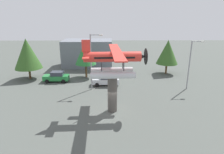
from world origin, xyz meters
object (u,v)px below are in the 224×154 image
at_px(streetlight_primary, 92,58).
at_px(tree_west, 27,54).
at_px(floatplane_monument, 114,61).
at_px(tree_center_back, 168,52).
at_px(display_pedestal, 112,94).
at_px(tree_east, 85,53).
at_px(car_near_green, 57,77).
at_px(streetlight_secondary, 191,61).
at_px(car_mid_silver, 106,80).
at_px(storefront_building, 88,53).

xyz_separation_m(streetlight_primary, tree_west, (-11.58, 5.36, -0.27)).
relative_size(floatplane_monument, tree_center_back, 1.62).
bearing_deg(display_pedestal, tree_east, 108.69).
bearing_deg(tree_west, display_pedestal, -41.07).
xyz_separation_m(floatplane_monument, car_near_green, (-9.39, 10.83, -5.08)).
height_order(streetlight_secondary, tree_east, streetlight_secondary).
distance_m(tree_west, tree_center_back, 25.21).
xyz_separation_m(tree_west, tree_center_back, (25.04, 2.90, -0.30)).
xyz_separation_m(car_mid_silver, tree_center_back, (11.51, 6.48, 3.32)).
distance_m(display_pedestal, tree_center_back, 18.87).
relative_size(tree_east, tree_center_back, 1.02).
xyz_separation_m(floatplane_monument, tree_center_back, (10.51, 15.45, -1.76)).
bearing_deg(car_near_green, tree_west, -18.44).
distance_m(display_pedestal, streetlight_secondary, 13.88).
relative_size(car_near_green, tree_west, 0.59).
relative_size(floatplane_monument, streetlight_secondary, 1.43).
height_order(car_mid_silver, storefront_building, storefront_building).
height_order(streetlight_primary, tree_center_back, streetlight_primary).
height_order(storefront_building, tree_west, tree_west).
relative_size(streetlight_primary, tree_west, 1.16).
relative_size(streetlight_primary, tree_east, 1.26).
bearing_deg(storefront_building, streetlight_primary, -81.42).
xyz_separation_m(car_near_green, streetlight_primary, (6.44, -3.64, 3.88)).
bearing_deg(car_near_green, car_mid_silver, 167.44).
bearing_deg(car_mid_silver, streetlight_primary, 42.37).
height_order(floatplane_monument, tree_center_back, floatplane_monument).
bearing_deg(display_pedestal, tree_west, 138.93).
distance_m(tree_west, tree_east, 9.91).
relative_size(floatplane_monument, car_mid_silver, 2.49).
distance_m(tree_east, tree_center_back, 15.31).
bearing_deg(car_near_green, streetlight_primary, 150.52).
height_order(floatplane_monument, tree_west, floatplane_monument).
distance_m(streetlight_secondary, tree_west, 26.67).
distance_m(car_near_green, tree_center_back, 20.69).
xyz_separation_m(floatplane_monument, tree_west, (-14.53, 12.54, -1.47)).
bearing_deg(display_pedestal, streetlight_secondary, 31.35).
xyz_separation_m(storefront_building, tree_east, (0.52, -8.60, 1.62)).
bearing_deg(car_near_green, storefront_building, -110.64).
bearing_deg(streetlight_secondary, streetlight_primary, 179.78).
xyz_separation_m(tree_east, tree_center_back, (15.17, 2.05, -0.28)).
xyz_separation_m(streetlight_primary, tree_center_back, (13.46, 8.26, -0.56)).
height_order(car_near_green, tree_center_back, tree_center_back).
relative_size(floatplane_monument, car_near_green, 2.49).
bearing_deg(storefront_building, car_near_green, -110.64).
bearing_deg(floatplane_monument, car_mid_silver, 93.82).
height_order(streetlight_secondary, tree_west, streetlight_secondary).
xyz_separation_m(display_pedestal, car_near_green, (-9.26, 10.84, -1.26)).
bearing_deg(streetlight_primary, tree_east, 105.43).
bearing_deg(tree_west, tree_east, 4.93).
xyz_separation_m(streetlight_secondary, storefront_building, (-16.77, 14.86, -1.43)).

